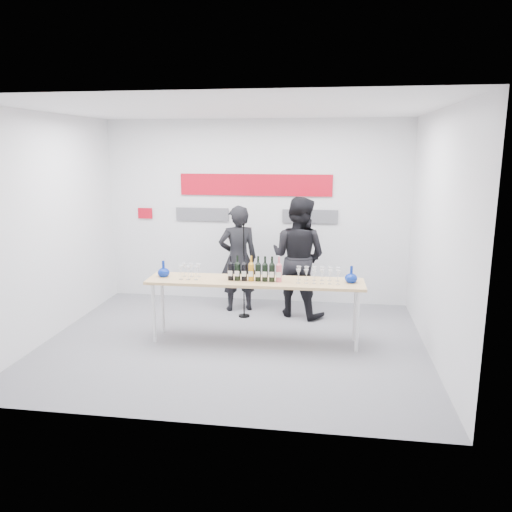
# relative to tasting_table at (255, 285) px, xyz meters

# --- Properties ---
(ground) EXTENTS (5.00, 5.00, 0.00)m
(ground) POSITION_rel_tasting_table_xyz_m (-0.27, -0.10, -0.79)
(ground) COLOR slate
(ground) RESTS_ON ground
(back_wall) EXTENTS (5.00, 0.04, 3.00)m
(back_wall) POSITION_rel_tasting_table_xyz_m (-0.27, 1.90, 0.71)
(back_wall) COLOR silver
(back_wall) RESTS_ON ground
(signage) EXTENTS (3.38, 0.02, 0.79)m
(signage) POSITION_rel_tasting_table_xyz_m (-0.33, 1.87, 1.02)
(signage) COLOR #B40719
(signage) RESTS_ON back_wall
(tasting_table) EXTENTS (2.85, 0.63, 0.85)m
(tasting_table) POSITION_rel_tasting_table_xyz_m (0.00, 0.00, 0.00)
(tasting_table) COLOR #D7BA74
(tasting_table) RESTS_ON ground
(wine_bottles) EXTENTS (0.71, 0.09, 0.33)m
(wine_bottles) POSITION_rel_tasting_table_xyz_m (0.00, -0.04, 0.23)
(wine_bottles) COLOR black
(wine_bottles) RESTS_ON tasting_table
(decanter_left) EXTENTS (0.16, 0.16, 0.21)m
(decanter_left) POSITION_rel_tasting_table_xyz_m (-1.24, 0.01, 0.17)
(decanter_left) COLOR navy
(decanter_left) RESTS_ON tasting_table
(decanter_right) EXTENTS (0.16, 0.16, 0.21)m
(decanter_right) POSITION_rel_tasting_table_xyz_m (1.24, 0.06, 0.17)
(decanter_right) COLOR navy
(decanter_right) RESTS_ON tasting_table
(glasses_left) EXTENTS (0.27, 0.23, 0.18)m
(glasses_left) POSITION_rel_tasting_table_xyz_m (-0.87, -0.02, 0.16)
(glasses_left) COLOR silver
(glasses_left) RESTS_ON tasting_table
(glasses_right) EXTENTS (0.57, 0.24, 0.18)m
(glasses_right) POSITION_rel_tasting_table_xyz_m (0.82, 0.02, 0.16)
(glasses_right) COLOR silver
(glasses_right) RESTS_ON tasting_table
(presenter_left) EXTENTS (0.71, 0.58, 1.68)m
(presenter_left) POSITION_rel_tasting_table_xyz_m (-0.46, 1.30, 0.05)
(presenter_left) COLOR black
(presenter_left) RESTS_ON ground
(presenter_right) EXTENTS (1.09, 0.98, 1.83)m
(presenter_right) POSITION_rel_tasting_table_xyz_m (0.49, 1.19, 0.13)
(presenter_right) COLOR black
(presenter_right) RESTS_ON ground
(mic_stand) EXTENTS (0.17, 0.17, 1.46)m
(mic_stand) POSITION_rel_tasting_table_xyz_m (-0.31, 0.97, -0.34)
(mic_stand) COLOR black
(mic_stand) RESTS_ON ground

